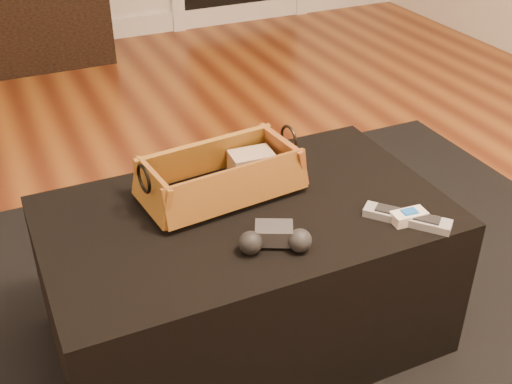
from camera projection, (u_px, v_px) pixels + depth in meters
name	position (u px, v px, depth m)	size (l,w,h in m)	color
floor	(206.00, 345.00, 1.80)	(5.00, 5.50, 0.01)	brown
baseboard	(44.00, 38.00, 3.87)	(5.00, 0.04, 0.12)	white
area_rug	(254.00, 348.00, 1.78)	(2.60, 2.00, 0.01)	black
ottoman	(246.00, 276.00, 1.70)	(1.00, 0.60, 0.42)	black
tv_remote	(217.00, 190.00, 1.62)	(0.22, 0.05, 0.02)	black
cloth_bundle	(252.00, 163.00, 1.70)	(0.11, 0.08, 0.06)	tan
wicker_basket	(221.00, 178.00, 1.63)	(0.43, 0.26, 0.14)	#A76325
game_controller	(275.00, 238.00, 1.45)	(0.17, 0.13, 0.05)	#2E2D30
silver_remote	(407.00, 218.00, 1.54)	(0.17, 0.19, 0.02)	#A1A3A8
cream_gadget	(409.00, 217.00, 1.54)	(0.09, 0.05, 0.03)	silver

